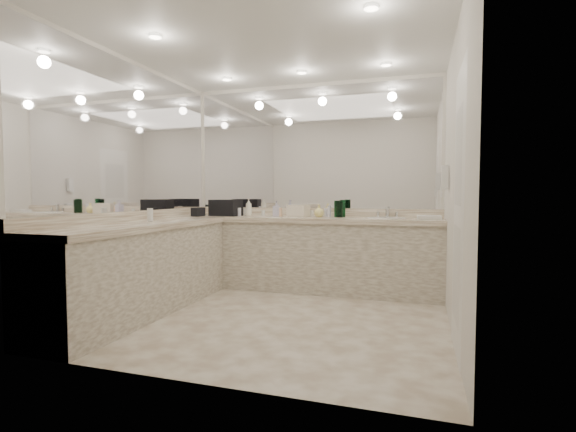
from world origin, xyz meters
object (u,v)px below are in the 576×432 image
(black_toiletry_bag, at_px, (226,207))
(cream_cosmetic_case, at_px, (298,211))
(soap_bottle_a, at_px, (249,207))
(hand_towel, at_px, (429,217))
(soap_bottle_c, at_px, (319,211))
(sink, at_px, (386,219))
(soap_bottle_b, at_px, (277,209))
(wall_phone, at_px, (445,177))

(black_toiletry_bag, relative_size, cream_cosmetic_case, 1.48)
(black_toiletry_bag, distance_m, soap_bottle_a, 0.30)
(hand_towel, distance_m, soap_bottle_c, 1.28)
(cream_cosmetic_case, xyz_separation_m, hand_towel, (1.54, -0.04, -0.05))
(black_toiletry_bag, bearing_deg, sink, 1.58)
(sink, bearing_deg, soap_bottle_b, 179.96)
(cream_cosmetic_case, relative_size, soap_bottle_c, 1.66)
(black_toiletry_bag, bearing_deg, soap_bottle_b, 4.78)
(soap_bottle_c, bearing_deg, wall_phone, -20.60)
(sink, height_order, soap_bottle_c, soap_bottle_c)
(sink, bearing_deg, black_toiletry_bag, -178.42)
(sink, distance_m, wall_phone, 0.91)
(wall_phone, relative_size, black_toiletry_bag, 0.63)
(cream_cosmetic_case, height_order, soap_bottle_b, soap_bottle_b)
(cream_cosmetic_case, relative_size, soap_bottle_a, 1.14)
(sink, xyz_separation_m, hand_towel, (0.48, -0.03, 0.03))
(cream_cosmetic_case, bearing_deg, soap_bottle_b, -162.11)
(soap_bottle_c, bearing_deg, soap_bottle_a, -179.23)
(soap_bottle_b, bearing_deg, black_toiletry_bag, -175.22)
(black_toiletry_bag, xyz_separation_m, soap_bottle_a, (0.29, 0.07, 0.00))
(wall_phone, height_order, black_toiletry_bag, wall_phone)
(black_toiletry_bag, distance_m, hand_towel, 2.50)
(black_toiletry_bag, relative_size, soap_bottle_b, 1.92)
(wall_phone, height_order, soap_bottle_b, wall_phone)
(wall_phone, distance_m, cream_cosmetic_case, 1.79)
(wall_phone, bearing_deg, black_toiletry_bag, 170.41)
(black_toiletry_bag, xyz_separation_m, hand_towel, (2.50, 0.03, -0.09))
(wall_phone, xyz_separation_m, soap_bottle_a, (-2.34, 0.52, -0.34))
(sink, height_order, hand_towel, hand_towel)
(sink, distance_m, cream_cosmetic_case, 1.07)
(hand_towel, bearing_deg, soap_bottle_b, 179.19)
(soap_bottle_b, bearing_deg, hand_towel, -0.81)
(wall_phone, bearing_deg, soap_bottle_a, 167.52)
(soap_bottle_a, bearing_deg, soap_bottle_c, 0.77)
(soap_bottle_a, bearing_deg, wall_phone, -12.48)
(cream_cosmetic_case, distance_m, soap_bottle_a, 0.67)
(black_toiletry_bag, bearing_deg, soap_bottle_a, 14.17)
(soap_bottle_a, xyz_separation_m, soap_bottle_b, (0.39, -0.02, -0.01))
(sink, xyz_separation_m, soap_bottle_b, (-1.35, 0.00, 0.10))
(sink, xyz_separation_m, wall_phone, (0.61, -0.50, 0.46))
(cream_cosmetic_case, bearing_deg, soap_bottle_c, 19.24)
(wall_phone, relative_size, soap_bottle_b, 1.21)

